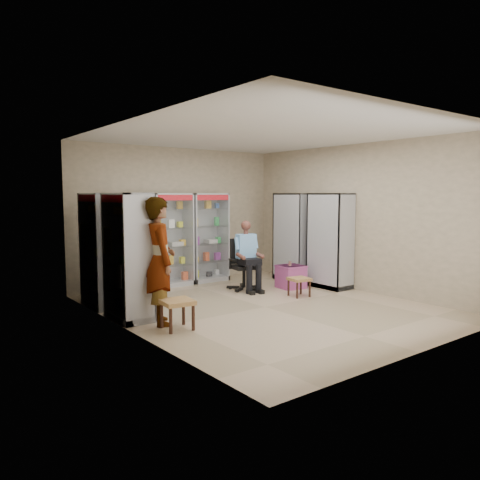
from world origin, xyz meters
TOP-DOWN VIEW (x-y plane):
  - floor at (0.00, 0.00)m, footprint 6.00×6.00m
  - room_shell at (0.00, 0.00)m, footprint 5.02×6.02m
  - cabinet_back_left at (-1.30, 2.73)m, footprint 0.90×0.50m
  - cabinet_back_mid at (-0.35, 2.73)m, footprint 0.90×0.50m
  - cabinet_back_right at (0.60, 2.73)m, footprint 0.90×0.50m
  - cabinet_right_far at (2.23, 1.60)m, footprint 0.90×0.50m
  - cabinet_right_near at (2.23, 0.50)m, footprint 0.90×0.50m
  - cabinet_left_far at (-2.23, 1.80)m, footprint 0.90×0.50m
  - cabinet_left_near at (-2.23, 0.70)m, footprint 0.90×0.50m
  - wooden_chair at (-1.55, 2.00)m, footprint 0.42×0.42m
  - seated_customer at (-1.55, 1.95)m, footprint 0.44×0.60m
  - office_chair at (0.64, 1.43)m, footprint 0.67×0.67m
  - seated_shopkeeper at (0.64, 1.38)m, footprint 0.55×0.69m
  - pink_trunk at (1.54, 0.95)m, footprint 0.55×0.54m
  - tea_glass at (1.48, 0.92)m, footprint 0.07×0.07m
  - woven_stool_a at (1.10, 0.26)m, footprint 0.42×0.42m
  - woven_stool_b at (-1.90, -0.25)m, footprint 0.49×0.49m
  - standing_man at (-1.95, 0.17)m, footprint 0.64×0.81m

SIDE VIEW (x-z plane):
  - floor at x=0.00m, z-range 0.00..0.00m
  - woven_stool_a at x=1.10m, z-range 0.00..0.37m
  - woven_stool_b at x=-1.90m, z-range 0.00..0.44m
  - pink_trunk at x=1.54m, z-range 0.00..0.48m
  - wooden_chair at x=-1.55m, z-range 0.00..0.94m
  - office_chair at x=0.64m, z-range 0.00..1.06m
  - tea_glass at x=1.48m, z-range 0.48..0.59m
  - seated_customer at x=-1.55m, z-range 0.00..1.34m
  - seated_shopkeeper at x=0.64m, z-range 0.00..1.35m
  - standing_man at x=-1.95m, z-range 0.00..1.94m
  - cabinet_back_left at x=-1.30m, z-range 0.00..2.00m
  - cabinet_back_mid at x=-0.35m, z-range 0.00..2.00m
  - cabinet_back_right at x=0.60m, z-range 0.00..2.00m
  - cabinet_right_far at x=2.23m, z-range 0.00..2.00m
  - cabinet_right_near at x=2.23m, z-range 0.00..2.00m
  - cabinet_left_far at x=-2.23m, z-range 0.00..2.00m
  - cabinet_left_near at x=-2.23m, z-range 0.00..2.00m
  - room_shell at x=0.00m, z-range 0.46..3.47m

